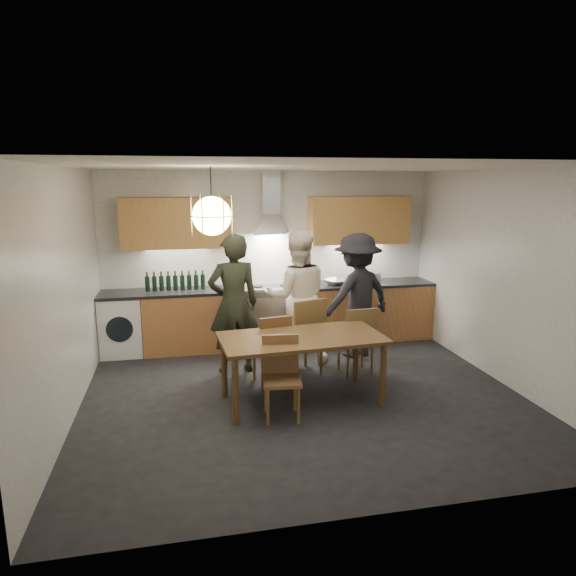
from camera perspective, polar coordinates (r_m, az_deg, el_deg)
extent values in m
plane|color=black|center=(6.13, 1.66, -11.78)|extent=(5.00, 5.00, 0.00)
cube|color=white|center=(7.90, -2.09, 3.45)|extent=(5.00, 0.02, 2.60)
cube|color=white|center=(3.66, 10.09, -6.80)|extent=(5.00, 0.02, 2.60)
cube|color=white|center=(5.70, -23.50, -0.85)|extent=(0.02, 4.50, 2.60)
cube|color=white|center=(6.76, 22.81, 1.08)|extent=(0.02, 4.50, 2.60)
cube|color=silver|center=(5.61, 1.83, 13.32)|extent=(5.00, 4.50, 0.02)
cube|color=#C9864D|center=(7.68, -10.35, -3.63)|extent=(1.45, 0.60, 0.86)
cube|color=#C9864D|center=(8.17, 8.57, -2.62)|extent=(2.05, 0.60, 0.86)
cube|color=white|center=(7.73, -17.97, -3.97)|extent=(0.58, 0.58, 0.85)
cube|color=black|center=(7.57, -12.74, -0.44)|extent=(2.05, 0.62, 0.04)
cube|color=black|center=(8.07, 8.67, 0.47)|extent=(2.05, 0.62, 0.04)
cube|color=silver|center=(7.80, -1.67, -3.42)|extent=(0.90, 0.60, 0.80)
cube|color=black|center=(7.53, -1.28, -4.13)|extent=(0.78, 0.02, 0.42)
cube|color=slate|center=(7.69, -1.69, -0.26)|extent=(0.90, 0.60, 0.08)
cube|color=silver|center=(7.43, -1.33, -0.22)|extent=(0.90, 0.08, 0.04)
cube|color=tan|center=(7.55, -12.31, 7.07)|extent=(1.55, 0.35, 0.72)
cube|color=tan|center=(8.02, 7.90, 7.49)|extent=(1.55, 0.35, 0.72)
cube|color=silver|center=(7.69, -1.98, 10.62)|extent=(0.26, 0.22, 0.62)
cylinder|color=black|center=(5.37, -8.55, 10.59)|extent=(0.01, 0.01, 0.50)
sphere|color=#FFE0A5|center=(5.38, -8.47, 7.92)|extent=(0.40, 0.40, 0.40)
torus|color=gold|center=(5.38, -8.47, 7.92)|extent=(0.43, 0.43, 0.01)
cube|color=brown|center=(5.72, 1.56, -5.58)|extent=(1.86, 1.02, 0.04)
cylinder|color=brown|center=(5.34, -5.87, -11.33)|extent=(0.07, 0.07, 0.72)
cylinder|color=brown|center=(6.02, -7.11, -8.62)|extent=(0.07, 0.07, 0.72)
cylinder|color=brown|center=(5.82, 10.51, -9.46)|extent=(0.07, 0.07, 0.72)
cylinder|color=brown|center=(6.45, 7.59, -7.21)|extent=(0.07, 0.07, 0.72)
cube|color=brown|center=(6.33, -1.95, -6.84)|extent=(0.46, 0.46, 0.04)
cube|color=brown|center=(6.10, -1.38, -5.23)|extent=(0.40, 0.11, 0.44)
cylinder|color=brown|center=(6.60, -1.08, -8.09)|extent=(0.03, 0.03, 0.41)
cylinder|color=brown|center=(6.32, -0.03, -9.03)|extent=(0.03, 0.03, 0.41)
cylinder|color=brown|center=(6.50, -3.78, -8.44)|extent=(0.03, 0.03, 0.41)
cylinder|color=brown|center=(6.21, -2.84, -9.41)|extent=(0.03, 0.03, 0.41)
cube|color=brown|center=(6.61, 1.50, -5.43)|extent=(0.58, 0.58, 0.04)
cube|color=brown|center=(6.37, 2.51, -3.56)|extent=(0.45, 0.19, 0.50)
cylinder|color=brown|center=(6.93, 1.97, -6.83)|extent=(0.04, 0.04, 0.47)
cylinder|color=brown|center=(6.64, 3.72, -7.70)|extent=(0.04, 0.04, 0.47)
cylinder|color=brown|center=(6.75, -0.71, -7.35)|extent=(0.04, 0.04, 0.47)
cylinder|color=brown|center=(6.45, 0.96, -8.28)|extent=(0.04, 0.04, 0.47)
cube|color=brown|center=(6.69, 7.52, -5.83)|extent=(0.43, 0.43, 0.04)
cube|color=brown|center=(6.45, 8.20, -4.26)|extent=(0.41, 0.06, 0.45)
cylinder|color=brown|center=(6.96, 8.22, -7.10)|extent=(0.03, 0.03, 0.42)
cylinder|color=brown|center=(6.68, 9.33, -7.97)|extent=(0.03, 0.03, 0.42)
cylinder|color=brown|center=(6.85, 5.66, -7.37)|extent=(0.03, 0.03, 0.42)
cylinder|color=brown|center=(6.56, 6.68, -8.28)|extent=(0.03, 0.03, 0.42)
cube|color=brown|center=(5.42, -0.69, -10.25)|extent=(0.43, 0.43, 0.04)
cube|color=brown|center=(5.50, -0.87, -7.33)|extent=(0.39, 0.08, 0.43)
cylinder|color=brown|center=(5.35, -2.25, -13.10)|extent=(0.03, 0.03, 0.40)
cylinder|color=brown|center=(5.64, -2.46, -11.75)|extent=(0.03, 0.03, 0.40)
cylinder|color=brown|center=(5.38, 1.18, -12.96)|extent=(0.03, 0.03, 0.40)
cylinder|color=brown|center=(5.67, 0.78, -11.63)|extent=(0.03, 0.03, 0.40)
imported|color=black|center=(6.60, -6.06, -1.79)|extent=(0.70, 0.50, 1.81)
imported|color=white|center=(6.96, 1.01, -1.01)|extent=(0.95, 0.78, 1.81)
imported|color=black|center=(7.24, 7.64, -0.86)|extent=(1.29, 1.01, 1.75)
imported|color=#BCBCC0|center=(7.84, 5.30, 0.68)|extent=(0.44, 0.44, 0.08)
cylinder|color=#BBBBBF|center=(8.13, 9.55, 1.17)|extent=(0.21, 0.21, 0.14)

